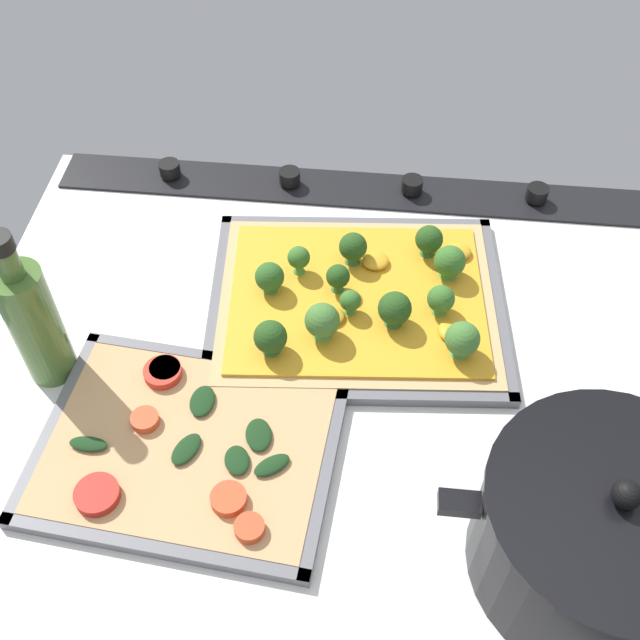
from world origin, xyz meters
The scene contains 8 objects.
ground_plane centered at (0.00, 0.00, -1.50)cm, with size 81.27×67.39×3.00cm, color silver.
stove_control_panel centered at (0.00, -30.19, 0.55)cm, with size 78.02×7.00×2.60cm.
baking_tray_front centered at (-2.29, -9.79, 0.37)cm, with size 36.09×30.38×1.30cm.
broccoli_pizza centered at (-2.91, -9.40, 2.13)cm, with size 33.51×27.79×5.89cm.
baking_tray_back centered at (13.23, 11.03, 0.38)cm, with size 31.57×25.56×1.30cm.
veggie_pizza_back centered at (13.37, 11.06, 1.11)cm, with size 28.97×22.96×1.90cm.
cooking_pot centered at (-25.09, 18.89, 6.08)cm, with size 28.51×21.73×14.47cm.
oil_bottle centered at (29.95, 2.47, 8.14)cm, with size 5.19×5.19×19.98cm.
Camera 1 is at (-4.07, 49.38, 68.57)cm, focal length 43.49 mm.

